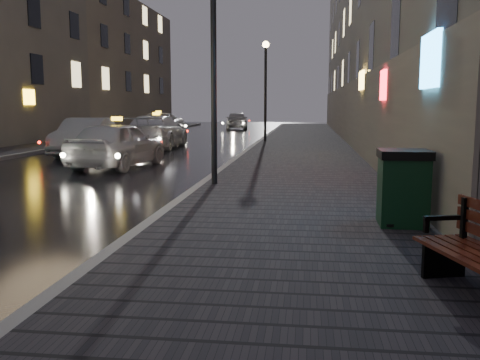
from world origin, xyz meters
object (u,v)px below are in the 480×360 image
(lamp_near, at_px, (214,45))
(trash_bin, at_px, (403,187))
(car_left_mid, at_px, (86,137))
(taxi_far, at_px, (159,125))
(car_far, at_px, (237,121))
(lamp_far, at_px, (266,78))
(taxi_near, at_px, (118,144))
(taxi_mid, at_px, (157,132))

(lamp_near, bearing_deg, trash_bin, -47.31)
(car_left_mid, height_order, taxi_far, taxi_far)
(taxi_far, bearing_deg, car_far, 69.35)
(car_far, bearing_deg, lamp_near, 88.62)
(lamp_far, bearing_deg, taxi_far, 143.38)
(trash_bin, height_order, taxi_far, taxi_far)
(trash_bin, bearing_deg, car_left_mid, 131.63)
(lamp_near, distance_m, taxi_far, 22.97)
(car_left_mid, height_order, car_far, car_left_mid)
(lamp_near, height_order, lamp_far, same)
(trash_bin, distance_m, car_far, 37.95)
(trash_bin, relative_size, taxi_near, 0.27)
(trash_bin, xyz_separation_m, taxi_far, (-11.27, 25.67, 0.02))
(taxi_mid, bearing_deg, car_left_mid, 64.94)
(trash_bin, bearing_deg, taxi_mid, 119.00)
(lamp_far, bearing_deg, car_left_mid, -131.89)
(taxi_far, height_order, car_far, taxi_far)
(taxi_mid, bearing_deg, taxi_near, 95.24)
(taxi_mid, bearing_deg, lamp_near, 110.00)
(lamp_far, distance_m, trash_bin, 20.65)
(trash_bin, xyz_separation_m, car_left_mid, (-10.66, 12.46, 0.01))
(trash_bin, relative_size, car_far, 0.27)
(taxi_far, bearing_deg, car_left_mid, -90.30)
(lamp_near, height_order, car_far, lamp_near)
(taxi_near, bearing_deg, taxi_far, -72.10)
(lamp_far, height_order, car_left_mid, lamp_far)
(lamp_far, distance_m, taxi_far, 9.70)
(taxi_near, bearing_deg, lamp_far, -102.38)
(taxi_near, bearing_deg, taxi_mid, -76.32)
(taxi_near, bearing_deg, lamp_near, 139.62)
(trash_bin, distance_m, car_left_mid, 16.39)
(lamp_near, bearing_deg, lamp_far, 90.00)
(car_far, bearing_deg, taxi_near, 81.64)
(lamp_near, distance_m, lamp_far, 16.00)
(lamp_near, xyz_separation_m, taxi_mid, (-5.05, 12.58, -2.69))
(trash_bin, bearing_deg, lamp_far, 101.76)
(lamp_near, distance_m, car_far, 33.40)
(lamp_near, height_order, taxi_far, lamp_near)
(lamp_near, relative_size, taxi_far, 0.93)
(taxi_near, height_order, car_left_mid, taxi_near)
(taxi_near, relative_size, taxi_far, 0.81)
(car_far, bearing_deg, taxi_far, 64.37)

